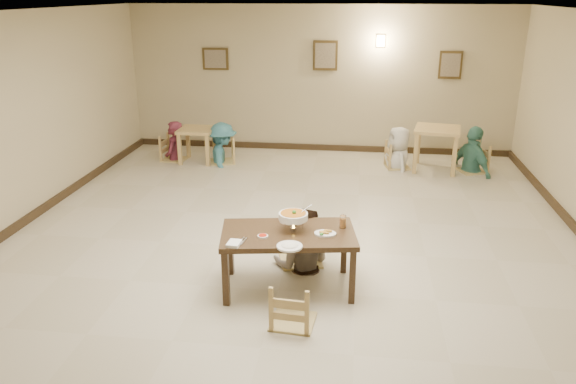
# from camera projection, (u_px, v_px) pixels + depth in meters

# --- Properties ---
(floor) EXTENTS (10.00, 10.00, 0.00)m
(floor) POSITION_uv_depth(u_px,v_px,m) (290.00, 249.00, 7.48)
(floor) COLOR beige
(floor) RESTS_ON ground
(ceiling) EXTENTS (10.00, 10.00, 0.00)m
(ceiling) POSITION_uv_depth(u_px,v_px,m) (290.00, 13.00, 6.47)
(ceiling) COLOR silver
(ceiling) RESTS_ON wall_back
(wall_back) EXTENTS (10.00, 0.00, 10.00)m
(wall_back) POSITION_uv_depth(u_px,v_px,m) (320.00, 80.00, 11.64)
(wall_back) COLOR #BEAF8A
(wall_back) RESTS_ON floor
(baseboard_back) EXTENTS (8.00, 0.06, 0.12)m
(baseboard_back) POSITION_uv_depth(u_px,v_px,m) (319.00, 147.00, 12.10)
(baseboard_back) COLOR #322416
(baseboard_back) RESTS_ON floor
(baseboard_left) EXTENTS (0.06, 10.00, 0.12)m
(baseboard_left) POSITION_uv_depth(u_px,v_px,m) (12.00, 229.00, 7.94)
(baseboard_left) COLOR #322416
(baseboard_left) RESTS_ON floor
(picture_a) EXTENTS (0.55, 0.04, 0.45)m
(picture_a) POSITION_uv_depth(u_px,v_px,m) (215.00, 59.00, 11.73)
(picture_a) COLOR #3E2E16
(picture_a) RESTS_ON wall_back
(picture_b) EXTENTS (0.50, 0.04, 0.60)m
(picture_b) POSITION_uv_depth(u_px,v_px,m) (325.00, 56.00, 11.42)
(picture_b) COLOR #3E2E16
(picture_b) RESTS_ON wall_back
(picture_c) EXTENTS (0.45, 0.04, 0.55)m
(picture_c) POSITION_uv_depth(u_px,v_px,m) (450.00, 65.00, 11.17)
(picture_c) COLOR #3E2E16
(picture_c) RESTS_ON wall_back
(wall_sconce) EXTENTS (0.16, 0.05, 0.22)m
(wall_sconce) POSITION_uv_depth(u_px,v_px,m) (381.00, 41.00, 11.19)
(wall_sconce) COLOR #FFD88C
(wall_sconce) RESTS_ON wall_back
(main_table) EXTENTS (1.61, 1.07, 0.70)m
(main_table) POSITION_uv_depth(u_px,v_px,m) (288.00, 239.00, 6.31)
(main_table) COLOR #3E2917
(main_table) RESTS_ON floor
(chair_far) EXTENTS (0.51, 0.51, 1.08)m
(chair_far) POSITION_uv_depth(u_px,v_px,m) (301.00, 222.00, 6.97)
(chair_far) COLOR tan
(chair_far) RESTS_ON floor
(chair_near) EXTENTS (0.44, 0.44, 0.94)m
(chair_near) POSITION_uv_depth(u_px,v_px,m) (293.00, 283.00, 5.67)
(chair_near) COLOR tan
(chair_near) RESTS_ON floor
(main_diner) EXTENTS (0.75, 0.59, 1.54)m
(main_diner) POSITION_uv_depth(u_px,v_px,m) (303.00, 209.00, 6.77)
(main_diner) COLOR gray
(main_diner) RESTS_ON floor
(curry_warmer) EXTENTS (0.37, 0.33, 0.30)m
(curry_warmer) POSITION_uv_depth(u_px,v_px,m) (293.00, 216.00, 6.26)
(curry_warmer) COLOR silver
(curry_warmer) RESTS_ON main_table
(rice_plate_far) EXTENTS (0.29, 0.29, 0.07)m
(rice_plate_far) POSITION_uv_depth(u_px,v_px,m) (292.00, 221.00, 6.55)
(rice_plate_far) COLOR white
(rice_plate_far) RESTS_ON main_table
(rice_plate_near) EXTENTS (0.27, 0.27, 0.06)m
(rice_plate_near) POSITION_uv_depth(u_px,v_px,m) (290.00, 246.00, 5.90)
(rice_plate_near) COLOR white
(rice_plate_near) RESTS_ON main_table
(fried_plate) EXTENTS (0.24, 0.24, 0.05)m
(fried_plate) POSITION_uv_depth(u_px,v_px,m) (325.00, 233.00, 6.21)
(fried_plate) COLOR white
(fried_plate) RESTS_ON main_table
(chili_dish) EXTENTS (0.12, 0.12, 0.02)m
(chili_dish) POSITION_uv_depth(u_px,v_px,m) (263.00, 236.00, 6.15)
(chili_dish) COLOR white
(chili_dish) RESTS_ON main_table
(napkin_cutlery) EXTENTS (0.18, 0.28, 0.03)m
(napkin_cutlery) POSITION_uv_depth(u_px,v_px,m) (234.00, 243.00, 5.96)
(napkin_cutlery) COLOR white
(napkin_cutlery) RESTS_ON main_table
(drink_glass) EXTENTS (0.08, 0.08, 0.15)m
(drink_glass) POSITION_uv_depth(u_px,v_px,m) (343.00, 222.00, 6.38)
(drink_glass) COLOR white
(drink_glass) RESTS_ON main_table
(bg_table_left) EXTENTS (0.68, 0.68, 0.68)m
(bg_table_left) POSITION_uv_depth(u_px,v_px,m) (197.00, 135.00, 11.13)
(bg_table_left) COLOR tan
(bg_table_left) RESTS_ON floor
(bg_table_right) EXTENTS (0.94, 0.94, 0.82)m
(bg_table_right) POSITION_uv_depth(u_px,v_px,m) (437.00, 135.00, 10.57)
(bg_table_right) COLOR tan
(bg_table_right) RESTS_ON floor
(bg_chair_ll) EXTENTS (0.45, 0.45, 0.97)m
(bg_chair_ll) POSITION_uv_depth(u_px,v_px,m) (173.00, 137.00, 11.25)
(bg_chair_ll) COLOR tan
(bg_chair_ll) RESTS_ON floor
(bg_chair_lr) EXTENTS (0.47, 0.47, 1.00)m
(bg_chair_lr) POSITION_uv_depth(u_px,v_px,m) (222.00, 138.00, 11.09)
(bg_chair_lr) COLOR tan
(bg_chair_lr) RESTS_ON floor
(bg_chair_rl) EXTENTS (0.44, 0.44, 0.94)m
(bg_chair_rl) POSITION_uv_depth(u_px,v_px,m) (399.00, 144.00, 10.78)
(bg_chair_rl) COLOR tan
(bg_chair_rl) RESTS_ON floor
(bg_chair_rr) EXTENTS (0.47, 0.47, 1.00)m
(bg_chair_rr) POSITION_uv_depth(u_px,v_px,m) (474.00, 146.00, 10.52)
(bg_chair_rr) COLOR tan
(bg_chair_rr) RESTS_ON floor
(bg_diner_a) EXTENTS (0.39, 0.58, 1.59)m
(bg_diner_a) POSITION_uv_depth(u_px,v_px,m) (172.00, 121.00, 11.14)
(bg_diner_a) COLOR #5E2234
(bg_diner_a) RESTS_ON floor
(bg_diner_b) EXTENTS (0.89, 1.17, 1.61)m
(bg_diner_b) POSITION_uv_depth(u_px,v_px,m) (221.00, 123.00, 10.98)
(bg_diner_b) COLOR teal
(bg_diner_b) RESTS_ON floor
(bg_diner_c) EXTENTS (0.71, 0.90, 1.60)m
(bg_diner_c) POSITION_uv_depth(u_px,v_px,m) (400.00, 127.00, 10.67)
(bg_diner_c) COLOR silver
(bg_diner_c) RESTS_ON floor
(bg_diner_d) EXTENTS (0.87, 1.11, 1.75)m
(bg_diner_d) POSITION_uv_depth(u_px,v_px,m) (476.00, 126.00, 10.39)
(bg_diner_d) COLOR teal
(bg_diner_d) RESTS_ON floor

